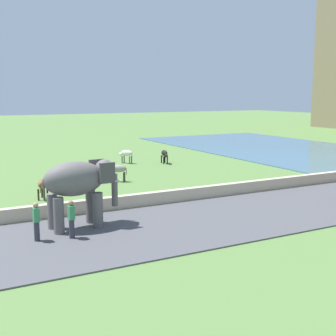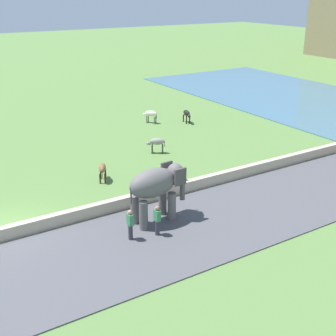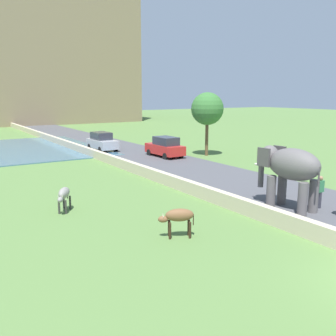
{
  "view_description": "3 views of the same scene",
  "coord_description": "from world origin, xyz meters",
  "px_view_note": "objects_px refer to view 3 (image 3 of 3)",
  "views": [
    {
      "loc": [
        21.94,
        1.4,
        5.82
      ],
      "look_at": [
        0.91,
        12.59,
        1.88
      ],
      "focal_mm": 47.71,
      "sensor_mm": 36.0,
      "label": 1
    },
    {
      "loc": [
        21.79,
        -3.86,
        11.46
      ],
      "look_at": [
        1.42,
        8.83,
        1.93
      ],
      "focal_mm": 48.65,
      "sensor_mm": 36.0,
      "label": 2
    },
    {
      "loc": [
        -10.81,
        -4.81,
        5.47
      ],
      "look_at": [
        -0.55,
        11.35,
        1.71
      ],
      "focal_mm": 40.56,
      "sensor_mm": 36.0,
      "label": 3
    }
  ],
  "objects_px": {
    "car_red": "(165,147)",
    "cow_brown": "(178,217)",
    "elephant": "(289,168)",
    "car_silver": "(102,142)",
    "cow_grey": "(64,194)",
    "person_beside_elephant": "(320,191)"
  },
  "relations": [
    {
      "from": "cow_grey",
      "to": "cow_brown",
      "type": "xyz_separation_m",
      "value": [
        2.7,
        -5.57,
        0.0
      ]
    },
    {
      "from": "car_red",
      "to": "cow_grey",
      "type": "height_order",
      "value": "car_red"
    },
    {
      "from": "person_beside_elephant",
      "to": "car_silver",
      "type": "xyz_separation_m",
      "value": [
        -1.32,
        23.44,
        0.03
      ]
    },
    {
      "from": "elephant",
      "to": "person_beside_elephant",
      "type": "xyz_separation_m",
      "value": [
        1.34,
        -0.78,
        -1.16
      ]
    },
    {
      "from": "car_red",
      "to": "cow_brown",
      "type": "relative_size",
      "value": 2.91
    },
    {
      "from": "elephant",
      "to": "cow_grey",
      "type": "xyz_separation_m",
      "value": [
        -9.14,
        5.38,
        -1.2
      ]
    },
    {
      "from": "cow_brown",
      "to": "person_beside_elephant",
      "type": "bearing_deg",
      "value": -4.29
    },
    {
      "from": "car_silver",
      "to": "cow_brown",
      "type": "bearing_deg",
      "value": -105.76
    },
    {
      "from": "car_silver",
      "to": "person_beside_elephant",
      "type": "bearing_deg",
      "value": -86.77
    },
    {
      "from": "elephant",
      "to": "car_red",
      "type": "distance_m",
      "value": 16.48
    },
    {
      "from": "elephant",
      "to": "car_silver",
      "type": "bearing_deg",
      "value": 89.96
    },
    {
      "from": "elephant",
      "to": "car_silver",
      "type": "distance_m",
      "value": 22.7
    },
    {
      "from": "person_beside_elephant",
      "to": "car_red",
      "type": "distance_m",
      "value": 17.01
    },
    {
      "from": "car_red",
      "to": "cow_brown",
      "type": "bearing_deg",
      "value": -120.47
    },
    {
      "from": "car_silver",
      "to": "cow_grey",
      "type": "xyz_separation_m",
      "value": [
        -9.16,
        -17.29,
        -0.06
      ]
    },
    {
      "from": "elephant",
      "to": "cow_brown",
      "type": "distance_m",
      "value": 6.55
    },
    {
      "from": "cow_grey",
      "to": "cow_brown",
      "type": "distance_m",
      "value": 6.19
    },
    {
      "from": "person_beside_elephant",
      "to": "cow_brown",
      "type": "relative_size",
      "value": 1.17
    },
    {
      "from": "elephant",
      "to": "car_silver",
      "type": "relative_size",
      "value": 0.87
    },
    {
      "from": "car_red",
      "to": "car_silver",
      "type": "bearing_deg",
      "value": 115.76
    },
    {
      "from": "elephant",
      "to": "car_red",
      "type": "bearing_deg",
      "value": 78.9
    },
    {
      "from": "elephant",
      "to": "cow_brown",
      "type": "relative_size",
      "value": 2.53
    }
  ]
}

